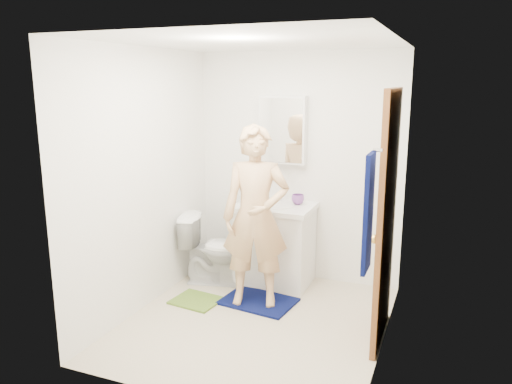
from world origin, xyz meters
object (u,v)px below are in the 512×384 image
medicine_cabinet (283,130)px  soap_dispenser (259,197)px  vanity_cabinet (275,246)px  toilet (216,249)px  man (256,217)px  towel (368,213)px  toothbrush_cup (298,199)px

medicine_cabinet → soap_dispenser: 0.74m
vanity_cabinet → soap_dispenser: size_ratio=4.59×
toilet → man: man is taller
vanity_cabinet → man: 0.74m
towel → toilet: 2.33m
toilet → toothbrush_cup: size_ratio=5.70×
vanity_cabinet → medicine_cabinet: medicine_cabinet is taller
towel → man: (-1.16, 0.91, -0.38)m
toothbrush_cup → man: (-0.19, -0.69, -0.03)m
towel → vanity_cabinet: bearing=128.5°
toilet → man: 0.85m
medicine_cabinet → toilet: bearing=-141.8°
toothbrush_cup → soap_dispenser: bearing=-152.6°
toilet → towel: bearing=-139.4°
vanity_cabinet → man: bearing=-88.4°
soap_dispenser → man: size_ratio=0.10×
medicine_cabinet → soap_dispenser: bearing=-116.2°
toothbrush_cup → toilet: bearing=-156.6°
vanity_cabinet → toilet: (-0.57, -0.23, -0.03)m
vanity_cabinet → medicine_cabinet: bearing=90.0°
vanity_cabinet → medicine_cabinet: (0.00, 0.22, 1.20)m
toothbrush_cup → medicine_cabinet: bearing=151.9°
toilet → toothbrush_cup: toothbrush_cup is taller
towel → toothbrush_cup: bearing=121.3°
toilet → vanity_cabinet: bearing=-82.2°
medicine_cabinet → toothbrush_cup: medicine_cabinet is taller
soap_dispenser → man: 0.53m
medicine_cabinet → soap_dispenser: (-0.15, -0.30, -0.66)m
medicine_cabinet → toothbrush_cup: (0.21, -0.11, -0.70)m
towel → toilet: towel is taller
man → towel: bearing=-53.8°
towel → man: size_ratio=0.47×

